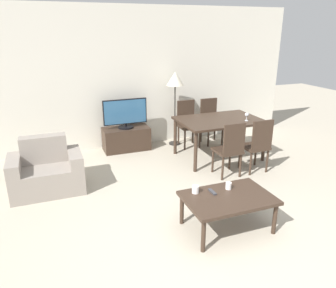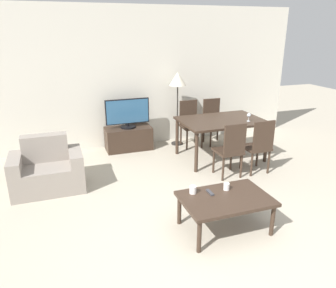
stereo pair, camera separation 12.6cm
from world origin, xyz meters
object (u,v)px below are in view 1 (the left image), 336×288
at_px(coffee_table, 228,200).
at_px(tv_stand, 126,139).
at_px(dining_chair_near, 230,147).
at_px(dining_chair_far_left, 188,121).
at_px(tv, 125,114).
at_px(dining_table, 219,123).
at_px(remote_primary, 212,192).
at_px(cup_colored_far, 195,189).
at_px(floor_lamp, 175,82).
at_px(cup_white_near, 229,186).
at_px(wine_glass_left, 247,115).
at_px(armchair, 47,172).
at_px(dining_chair_far, 210,119).
at_px(dining_chair_near_right, 258,143).

bearing_deg(coffee_table, tv_stand, 98.25).
height_order(dining_chair_near, dining_chair_far_left, same).
bearing_deg(tv, dining_table, -33.83).
bearing_deg(remote_primary, cup_colored_far, 160.59).
xyz_separation_m(floor_lamp, cup_white_near, (-0.47, -2.89, -0.80)).
xyz_separation_m(dining_table, dining_chair_far_left, (-0.26, 0.82, -0.16)).
height_order(tv, wine_glass_left, tv).
xyz_separation_m(armchair, cup_white_near, (2.06, -1.64, 0.19)).
distance_m(tv_stand, cup_white_near, 2.98).
height_order(coffee_table, remote_primary, remote_primary).
bearing_deg(cup_white_near, coffee_table, -120.95).
bearing_deg(tv, dining_chair_far, -5.95).
height_order(coffee_table, floor_lamp, floor_lamp).
xyz_separation_m(dining_chair_far, floor_lamp, (-0.73, 0.15, 0.77)).
relative_size(tv_stand, dining_chair_near_right, 0.98).
height_order(armchair, coffee_table, armchair).
bearing_deg(tv_stand, wine_glass_left, -33.84).
distance_m(dining_chair_near_right, cup_colored_far, 1.93).
bearing_deg(coffee_table, dining_table, 63.37).
xyz_separation_m(cup_colored_far, wine_glass_left, (1.76, 1.60, 0.36)).
bearing_deg(floor_lamp, remote_primary, -103.52).
xyz_separation_m(dining_table, dining_chair_far, (0.26, 0.82, -0.16)).
distance_m(tv, floor_lamp, 1.15).
distance_m(dining_chair_far, cup_colored_far, 3.13).
height_order(dining_chair_far, wine_glass_left, dining_chair_far).
xyz_separation_m(tv, floor_lamp, (1.02, -0.03, 0.54)).
xyz_separation_m(tv_stand, dining_table, (1.49, -1.00, 0.43)).
relative_size(coffee_table, dining_chair_far_left, 1.13).
xyz_separation_m(armchair, floor_lamp, (2.53, 1.24, 0.99)).
bearing_deg(dining_chair_far_left, coffee_table, -105.16).
distance_m(armchair, dining_chair_near, 2.81).
bearing_deg(dining_chair_near, cup_white_near, -121.97).
distance_m(tv, dining_chair_near_right, 2.53).
bearing_deg(wine_glass_left, coffee_table, -128.26).
bearing_deg(cup_white_near, cup_colored_far, 172.51).
relative_size(dining_table, wine_glass_left, 10.11).
bearing_deg(cup_colored_far, cup_white_near, -7.49).
bearing_deg(wine_glass_left, dining_chair_near, -139.47).
height_order(dining_chair_near_right, floor_lamp, floor_lamp).
distance_m(coffee_table, dining_table, 2.34).
height_order(dining_chair_far, remote_primary, dining_chair_far).
height_order(armchair, wine_glass_left, wine_glass_left).
relative_size(tv, dining_chair_far, 0.93).
bearing_deg(dining_chair_far, dining_chair_far_left, 180.00).
xyz_separation_m(armchair, dining_table, (3.00, 0.27, 0.37)).
xyz_separation_m(tv, coffee_table, (0.45, -3.08, -0.35)).
bearing_deg(dining_chair_near, remote_primary, -129.38).
xyz_separation_m(tv, dining_table, (1.49, -1.00, -0.07)).
bearing_deg(cup_white_near, dining_chair_near, 58.03).
bearing_deg(dining_chair_far, wine_glass_left, -82.94).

